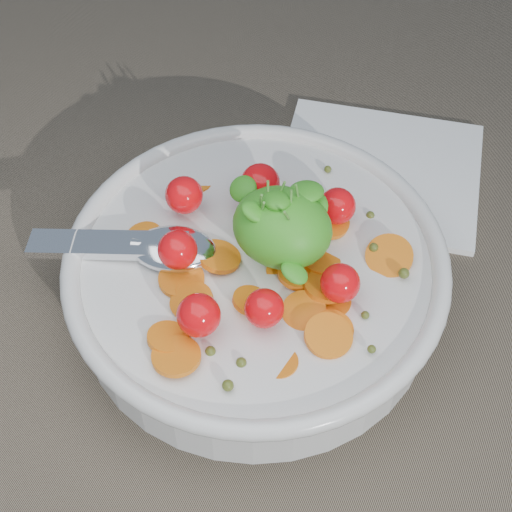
% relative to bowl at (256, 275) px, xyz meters
% --- Properties ---
extents(ground, '(6.00, 6.00, 0.00)m').
position_rel_bowl_xyz_m(ground, '(-0.03, -0.03, -0.03)').
color(ground, '#756753').
rests_on(ground, ground).
extents(bowl, '(0.30, 0.28, 0.12)m').
position_rel_bowl_xyz_m(bowl, '(0.00, 0.00, 0.00)').
color(bowl, silver).
rests_on(bowl, ground).
extents(napkin, '(0.20, 0.18, 0.01)m').
position_rel_bowl_xyz_m(napkin, '(0.04, 0.17, -0.03)').
color(napkin, white).
rests_on(napkin, ground).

